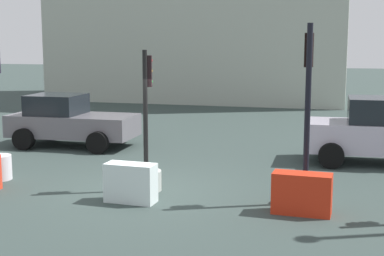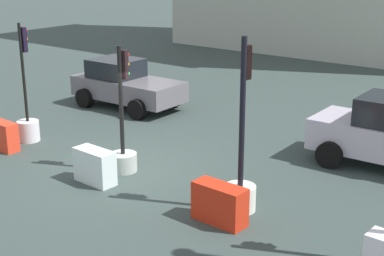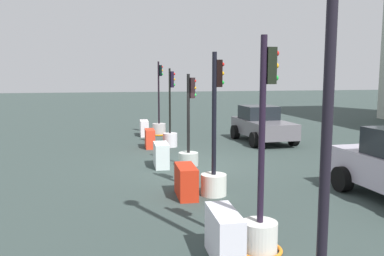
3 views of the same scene
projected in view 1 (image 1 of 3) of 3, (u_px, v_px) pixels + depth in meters
ground_plane at (145, 189)px, 12.60m from camera, size 120.00×120.00×0.00m
traffic_light_2 at (146, 165)px, 12.43m from camera, size 0.68×0.68×3.14m
traffic_light_3 at (306, 170)px, 11.41m from camera, size 0.67×0.67×3.68m
construction_barrier_2 at (131, 183)px, 11.55m from camera, size 1.07×0.50×0.82m
construction_barrier_3 at (302, 194)px, 10.76m from camera, size 1.15×0.51×0.81m
car_grey_saloon at (70, 121)px, 17.68m from camera, size 4.01×2.18×1.65m
car_silver_hatchback at (377, 132)px, 15.12m from camera, size 3.88×2.16×1.81m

